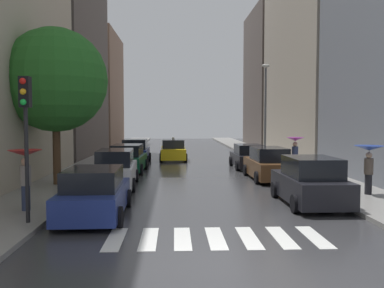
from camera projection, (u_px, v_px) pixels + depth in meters
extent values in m
cube|color=#333336|center=(189.00, 160.00, 33.10)|extent=(28.00, 72.00, 0.04)
cube|color=gray|center=(105.00, 159.00, 32.82)|extent=(3.00, 72.00, 0.15)
cube|color=gray|center=(271.00, 159.00, 33.36)|extent=(3.00, 72.00, 0.15)
cube|color=silver|center=(115.00, 239.00, 11.32)|extent=(0.45, 2.20, 0.01)
cube|color=silver|center=(149.00, 239.00, 11.36)|extent=(0.45, 2.20, 0.01)
cube|color=silver|center=(182.00, 238.00, 11.40)|extent=(0.45, 2.20, 0.01)
cube|color=silver|center=(216.00, 238.00, 11.43)|extent=(0.45, 2.20, 0.01)
cube|color=silver|center=(249.00, 238.00, 11.47)|extent=(0.45, 2.20, 0.01)
cube|color=silver|center=(282.00, 237.00, 11.51)|extent=(0.45, 2.20, 0.01)
cube|color=silver|center=(314.00, 237.00, 11.55)|extent=(0.45, 2.20, 0.01)
cube|color=#564C47|center=(59.00, 11.00, 36.30)|extent=(6.00, 14.86, 24.97)
cube|color=#8C6B56|center=(93.00, 90.00, 51.43)|extent=(6.00, 12.41, 13.41)
cube|color=#9E9384|center=(320.00, 59.00, 35.16)|extent=(6.00, 15.93, 16.33)
cube|color=#564C47|center=(277.00, 79.00, 50.08)|extent=(6.00, 12.01, 15.92)
cube|color=navy|center=(95.00, 199.00, 13.92)|extent=(1.97, 4.57, 0.80)
cube|color=black|center=(93.00, 178.00, 13.65)|extent=(1.71, 2.53, 0.65)
cylinder|color=black|center=(76.00, 199.00, 15.37)|extent=(0.23, 0.64, 0.64)
cylinder|color=black|center=(128.00, 198.00, 15.48)|extent=(0.23, 0.64, 0.64)
cylinder|color=black|center=(54.00, 218.00, 12.39)|extent=(0.23, 0.64, 0.64)
cylinder|color=black|center=(119.00, 217.00, 12.50)|extent=(0.23, 0.64, 0.64)
cube|color=silver|center=(116.00, 174.00, 20.02)|extent=(1.94, 4.76, 0.88)
cube|color=black|center=(115.00, 157.00, 19.74)|extent=(1.65, 2.64, 0.72)
cylinder|color=black|center=(101.00, 176.00, 21.51)|extent=(0.25, 0.65, 0.64)
cylinder|color=black|center=(136.00, 176.00, 21.65)|extent=(0.25, 0.65, 0.64)
cylinder|color=black|center=(92.00, 186.00, 18.43)|extent=(0.25, 0.65, 0.64)
cylinder|color=black|center=(133.00, 185.00, 18.57)|extent=(0.25, 0.65, 0.64)
cube|color=#0C4C2D|center=(128.00, 162.00, 25.69)|extent=(2.05, 4.49, 0.83)
cube|color=black|center=(127.00, 150.00, 25.43)|extent=(1.75, 2.49, 0.68)
cylinder|color=black|center=(117.00, 164.00, 27.16)|extent=(0.24, 0.65, 0.64)
cylinder|color=black|center=(146.00, 164.00, 27.17)|extent=(0.24, 0.65, 0.64)
cylinder|color=black|center=(108.00, 170.00, 24.25)|extent=(0.24, 0.65, 0.64)
cylinder|color=black|center=(141.00, 170.00, 24.26)|extent=(0.24, 0.65, 0.64)
cube|color=navy|center=(135.00, 155.00, 30.94)|extent=(1.87, 4.03, 0.87)
cube|color=black|center=(135.00, 144.00, 30.69)|extent=(1.65, 2.22, 0.71)
cylinder|color=black|center=(125.00, 157.00, 32.24)|extent=(0.22, 0.64, 0.64)
cylinder|color=black|center=(149.00, 157.00, 32.31)|extent=(0.22, 0.64, 0.64)
cylinder|color=black|center=(120.00, 160.00, 29.59)|extent=(0.22, 0.64, 0.64)
cylinder|color=black|center=(147.00, 160.00, 29.67)|extent=(0.22, 0.64, 0.64)
cube|color=black|center=(310.00, 188.00, 15.94)|extent=(1.93, 4.42, 0.90)
cube|color=black|center=(312.00, 167.00, 15.67)|extent=(1.70, 2.43, 0.73)
cylinder|color=black|center=(275.00, 190.00, 17.37)|extent=(0.22, 0.64, 0.64)
cylinder|color=black|center=(321.00, 189.00, 17.45)|extent=(0.22, 0.64, 0.64)
cylinder|color=black|center=(295.00, 204.00, 14.46)|extent=(0.22, 0.64, 0.64)
cylinder|color=black|center=(351.00, 203.00, 14.55)|extent=(0.22, 0.64, 0.64)
cube|color=brown|center=(268.00, 168.00, 22.50)|extent=(1.85, 4.76, 0.85)
cube|color=black|center=(269.00, 154.00, 22.22)|extent=(1.61, 2.63, 0.70)
cylinder|color=black|center=(246.00, 170.00, 24.02)|extent=(0.23, 0.64, 0.64)
cylinder|color=black|center=(277.00, 170.00, 24.12)|extent=(0.23, 0.64, 0.64)
cylinder|color=black|center=(257.00, 178.00, 20.91)|extent=(0.23, 0.64, 0.64)
cylinder|color=black|center=(293.00, 177.00, 21.01)|extent=(0.23, 0.64, 0.64)
cube|color=black|center=(248.00, 160.00, 27.69)|extent=(1.87, 4.36, 0.76)
cube|color=black|center=(249.00, 149.00, 27.43)|extent=(1.63, 2.40, 0.62)
cylinder|color=black|center=(231.00, 161.00, 29.09)|extent=(0.22, 0.64, 0.64)
cylinder|color=black|center=(258.00, 161.00, 29.18)|extent=(0.22, 0.64, 0.64)
cylinder|color=black|center=(238.00, 166.00, 26.23)|extent=(0.22, 0.64, 0.64)
cylinder|color=black|center=(267.00, 166.00, 26.32)|extent=(0.22, 0.64, 0.64)
cube|color=yellow|center=(173.00, 153.00, 33.00)|extent=(1.92, 4.57, 0.80)
cube|color=black|center=(173.00, 144.00, 32.73)|extent=(1.66, 2.52, 0.65)
cube|color=#F2EDCC|center=(173.00, 138.00, 32.70)|extent=(0.21, 0.36, 0.18)
cylinder|color=black|center=(162.00, 155.00, 34.46)|extent=(0.23, 0.64, 0.64)
cylinder|color=black|center=(184.00, 154.00, 34.56)|extent=(0.23, 0.64, 0.64)
cylinder|color=black|center=(161.00, 158.00, 31.46)|extent=(0.23, 0.64, 0.64)
cylinder|color=black|center=(186.00, 158.00, 31.57)|extent=(0.23, 0.64, 0.64)
cylinder|color=gray|center=(295.00, 165.00, 24.15)|extent=(0.28, 0.28, 0.83)
cylinder|color=navy|center=(295.00, 152.00, 24.11)|extent=(0.36, 0.36, 0.66)
sphere|color=tan|center=(295.00, 144.00, 24.08)|extent=(0.26, 0.26, 0.26)
cone|color=#8C1E8C|center=(295.00, 139.00, 24.06)|extent=(1.01, 1.01, 0.20)
cylinder|color=#333338|center=(295.00, 146.00, 24.08)|extent=(0.02, 0.02, 0.75)
cylinder|color=navy|center=(26.00, 198.00, 14.20)|extent=(0.28, 0.28, 0.84)
cylinder|color=gray|center=(25.00, 176.00, 14.16)|extent=(0.36, 0.36, 0.67)
sphere|color=tan|center=(25.00, 162.00, 14.13)|extent=(0.26, 0.26, 0.26)
cone|color=red|center=(25.00, 153.00, 14.11)|extent=(1.11, 1.11, 0.20)
cylinder|color=#333338|center=(25.00, 164.00, 14.14)|extent=(0.02, 0.02, 0.76)
cylinder|color=black|center=(368.00, 184.00, 17.23)|extent=(0.28, 0.28, 0.82)
cylinder|color=brown|center=(369.00, 166.00, 17.18)|extent=(0.36, 0.36, 0.65)
sphere|color=tan|center=(369.00, 155.00, 17.16)|extent=(0.26, 0.26, 0.26)
cone|color=navy|center=(369.00, 148.00, 17.14)|extent=(1.19, 1.19, 0.20)
cylinder|color=#333338|center=(369.00, 157.00, 17.16)|extent=(0.02, 0.02, 0.74)
cylinder|color=#513823|center=(57.00, 154.00, 19.89)|extent=(0.36, 0.36, 2.82)
sphere|color=#266623|center=(55.00, 80.00, 19.68)|extent=(4.83, 4.83, 4.83)
cylinder|color=black|center=(27.00, 165.00, 12.45)|extent=(0.12, 0.12, 3.40)
cube|color=black|center=(25.00, 92.00, 12.33)|extent=(0.30, 0.30, 0.90)
sphere|color=red|center=(23.00, 81.00, 12.13)|extent=(0.18, 0.18, 0.18)
sphere|color=#F2A519|center=(23.00, 92.00, 12.15)|extent=(0.18, 0.18, 0.18)
sphere|color=green|center=(23.00, 102.00, 12.16)|extent=(0.18, 0.18, 0.18)
cylinder|color=#595B60|center=(265.00, 114.00, 31.00)|extent=(0.16, 0.16, 6.78)
ellipsoid|color=beige|center=(266.00, 66.00, 30.79)|extent=(0.60, 0.28, 0.24)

